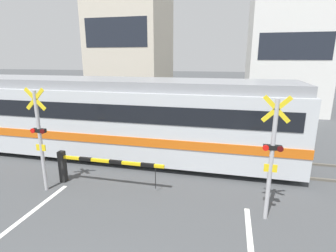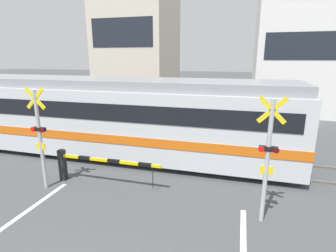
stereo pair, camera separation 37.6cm
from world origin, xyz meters
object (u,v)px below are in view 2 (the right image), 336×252
crossing_signal_left (40,134)px  pedestrian (185,114)px  commuter_train (76,112)px  crossing_barrier_far (231,128)px  crossing_barrier_near (86,163)px  crossing_signal_right (268,155)px

crossing_signal_left → pedestrian: crossing_signal_left is taller
commuter_train → crossing_barrier_far: bearing=25.0°
crossing_barrier_near → commuter_train: bearing=127.8°
crossing_barrier_far → commuter_train: bearing=-155.0°
crossing_barrier_far → pedestrian: pedestrian is taller
commuter_train → crossing_barrier_near: 3.76m
crossing_barrier_near → crossing_signal_left: crossing_signal_left is taller
crossing_signal_left → crossing_barrier_far: bearing=49.7°
crossing_barrier_near → crossing_barrier_far: (4.48, 5.97, 0.00)m
crossing_barrier_far → crossing_signal_left: (-5.60, -6.62, 1.10)m
crossing_barrier_far → pedestrian: 3.13m
crossing_signal_left → crossing_signal_right: bearing=0.0°
crossing_barrier_far → pedestrian: (-2.68, 1.60, 0.21)m
commuter_train → crossing_signal_right: size_ratio=5.69×
commuter_train → crossing_signal_left: commuter_train is taller
crossing_barrier_far → crossing_signal_left: bearing=-130.3°
crossing_barrier_near → crossing_barrier_far: size_ratio=1.00×
crossing_barrier_near → crossing_signal_left: size_ratio=1.12×
crossing_barrier_near → pedestrian: bearing=76.6°
commuter_train → crossing_barrier_near: bearing=-52.2°
commuter_train → crossing_barrier_near: commuter_train is taller
crossing_barrier_far → crossing_signal_right: crossing_signal_right is taller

